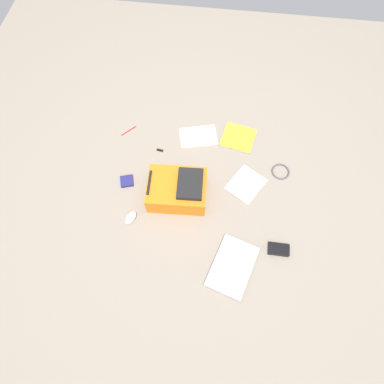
{
  "coord_description": "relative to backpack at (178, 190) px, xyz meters",
  "views": [
    {
      "loc": [
        0.95,
        0.09,
        2.0
      ],
      "look_at": [
        -0.02,
        -0.03,
        0.02
      ],
      "focal_mm": 30.48,
      "sensor_mm": 36.0,
      "label": 1
    }
  ],
  "objects": [
    {
      "name": "book_comic",
      "position": [
        -0.49,
        0.08,
        -0.08
      ],
      "size": [
        0.24,
        0.31,
        0.01
      ],
      "color": "silver",
      "rests_on": "ground_plane"
    },
    {
      "name": "power_brick",
      "position": [
        0.3,
        0.68,
        -0.07
      ],
      "size": [
        0.08,
        0.13,
        0.03
      ],
      "primitive_type": "cube",
      "rotation": [
        0.0,
        0.0,
        -0.01
      ],
      "color": "black",
      "rests_on": "ground_plane"
    },
    {
      "name": "usb_stick",
      "position": [
        -0.34,
        -0.18,
        -0.08
      ],
      "size": [
        0.03,
        0.05,
        0.01
      ],
      "primitive_type": "cube",
      "rotation": [
        0.0,
        0.0,
        -0.16
      ],
      "color": "black",
      "rests_on": "ground_plane"
    },
    {
      "name": "pen_black",
      "position": [
        -0.49,
        -0.45,
        -0.08
      ],
      "size": [
        0.1,
        0.1,
        0.01
      ],
      "primitive_type": "cylinder",
      "rotation": [
        1.57,
        0.0,
        3.94
      ],
      "color": "red",
      "rests_on": "ground_plane"
    },
    {
      "name": "laptop",
      "position": [
        0.45,
        0.4,
        -0.07
      ],
      "size": [
        0.41,
        0.33,
        0.03
      ],
      "color": "#929296",
      "rests_on": "ground_plane"
    },
    {
      "name": "ground_plane",
      "position": [
        -0.01,
        0.12,
        -0.08
      ],
      "size": [
        3.96,
        3.96,
        0.0
      ],
      "primitive_type": "plane",
      "color": "gray"
    },
    {
      "name": "computer_mouse",
      "position": [
        0.21,
        -0.28,
        -0.07
      ],
      "size": [
        0.11,
        0.09,
        0.03
      ],
      "primitive_type": "ellipsoid",
      "rotation": [
        0.0,
        0.0,
        1.15
      ],
      "color": "silver",
      "rests_on": "ground_plane"
    },
    {
      "name": "book_red",
      "position": [
        -0.13,
        0.45,
        -0.08
      ],
      "size": [
        0.31,
        0.3,
        0.01
      ],
      "color": "silver",
      "rests_on": "ground_plane"
    },
    {
      "name": "book_manual",
      "position": [
        -0.52,
        0.38,
        -0.08
      ],
      "size": [
        0.26,
        0.27,
        0.01
      ],
      "color": "silver",
      "rests_on": "ground_plane"
    },
    {
      "name": "earbud_pouch",
      "position": [
        -0.06,
        -0.37,
        -0.07
      ],
      "size": [
        0.11,
        0.11,
        0.02
      ],
      "primitive_type": "cube",
      "rotation": [
        0.0,
        0.0,
        0.3
      ],
      "color": "navy",
      "rests_on": "ground_plane"
    },
    {
      "name": "backpack",
      "position": [
        0.0,
        0.0,
        0.0
      ],
      "size": [
        0.31,
        0.4,
        0.19
      ],
      "color": "orange",
      "rests_on": "ground_plane"
    },
    {
      "name": "cable_coil",
      "position": [
        -0.27,
        0.69,
        -0.08
      ],
      "size": [
        0.13,
        0.13,
        0.01
      ],
      "primitive_type": "torus",
      "color": "#4C4C51",
      "rests_on": "ground_plane"
    }
  ]
}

